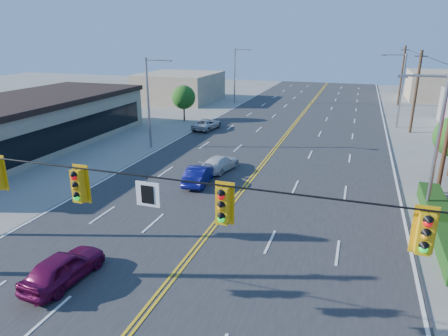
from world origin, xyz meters
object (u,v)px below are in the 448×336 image
(car_magenta, at_px, (64,269))
(car_silver, at_px, (207,125))
(car_white, at_px, (220,164))
(car_blue, at_px, (199,175))
(signal_span, at_px, (110,206))

(car_magenta, xyz_separation_m, car_silver, (-4.47, 28.20, -0.07))
(car_magenta, xyz_separation_m, car_white, (1.42, 15.64, -0.09))
(car_magenta, xyz_separation_m, car_blue, (0.97, 12.55, -0.01))
(signal_span, distance_m, car_blue, 15.46)
(car_white, xyz_separation_m, car_silver, (-5.89, 12.56, 0.01))
(signal_span, bearing_deg, car_blue, 101.90)
(signal_span, xyz_separation_m, car_white, (-2.61, 17.64, -4.32))
(car_silver, bearing_deg, car_magenta, 106.06)
(car_white, bearing_deg, car_blue, 93.15)
(car_magenta, relative_size, car_silver, 0.92)
(car_magenta, distance_m, car_white, 15.71)
(car_blue, bearing_deg, car_white, -103.17)
(signal_span, height_order, car_white, signal_span)
(signal_span, height_order, car_magenta, signal_span)
(car_magenta, bearing_deg, car_white, -90.97)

